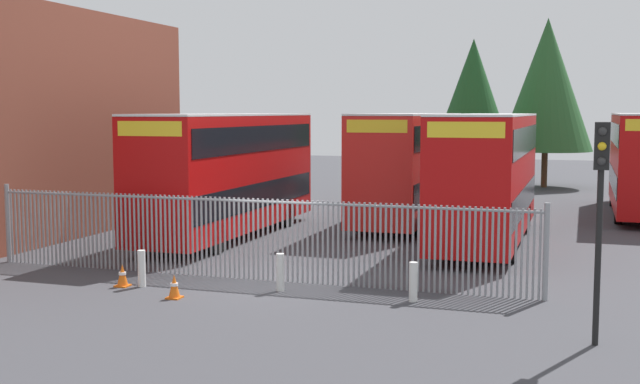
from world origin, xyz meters
name	(u,v)px	position (x,y,z in m)	size (l,w,h in m)	color
ground_plane	(355,236)	(0.00, 8.00, 0.00)	(100.00, 100.00, 0.00)	#3D3D42
palisade_fence	(246,236)	(-0.76, 0.00, 1.18)	(15.65, 0.14, 2.35)	gray
double_decker_bus_near_gate	(228,170)	(-4.30, 6.53, 2.42)	(2.54, 10.81, 4.42)	#B70C0C
double_decker_bus_behind_fence_left	(487,173)	(4.68, 7.97, 2.42)	(2.54, 10.81, 4.42)	#B70C0C
double_decker_bus_behind_fence_right	(409,163)	(1.05, 12.35, 2.42)	(2.54, 10.81, 4.42)	red
bollard_near_left	(142,268)	(-2.94, -1.72, 0.47)	(0.20, 0.20, 0.95)	silver
bollard_center_front	(280,272)	(0.62, -1.04, 0.47)	(0.20, 0.20, 0.95)	silver
bollard_near_right	(413,282)	(4.03, -1.10, 0.47)	(0.20, 0.20, 0.95)	silver
traffic_cone_by_gate	(174,287)	(-1.51, -2.61, 0.29)	(0.34, 0.34, 0.59)	orange
traffic_cone_mid_forecourt	(122,275)	(-3.42, -1.86, 0.29)	(0.34, 0.34, 0.59)	orange
traffic_light_kerbside	(600,192)	(8.10, -3.48, 2.99)	(0.28, 0.33, 4.30)	black
tree_tall_back	(547,85)	(5.55, 29.69, 6.07)	(5.46, 5.46, 9.97)	#4C3823
tree_short_side	(473,94)	(1.80, 25.56, 5.49)	(4.23, 4.23, 8.52)	#4C3823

